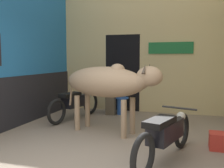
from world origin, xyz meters
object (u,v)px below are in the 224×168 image
object	(u,v)px
motorcycle_far	(75,103)
shopkeeper_seated	(112,90)
motorcycle_near	(165,134)
crate	(223,141)
plastic_stool	(122,105)
cow	(108,83)

from	to	relation	value
motorcycle_far	shopkeeper_seated	distance (m)	1.13
motorcycle_far	shopkeeper_seated	xyz separation A→B (m)	(0.71, 0.84, 0.25)
motorcycle_near	shopkeeper_seated	xyz separation A→B (m)	(-1.73, 2.96, 0.25)
shopkeeper_seated	crate	distance (m)	3.43
shopkeeper_seated	plastic_stool	xyz separation A→B (m)	(0.26, 0.06, -0.42)
cow	motorcycle_far	distance (m)	1.61
crate	motorcycle_far	bearing A→B (deg)	158.14
shopkeeper_seated	crate	world-z (taller)	shopkeeper_seated
plastic_stool	cow	bearing A→B (deg)	-83.72
motorcycle_far	plastic_stool	size ratio (longest dim) A/B	4.12
shopkeeper_seated	plastic_stool	distance (m)	0.49
plastic_stool	crate	world-z (taller)	plastic_stool
plastic_stool	crate	xyz separation A→B (m)	(2.35, -2.23, -0.11)
motorcycle_near	shopkeeper_seated	world-z (taller)	shopkeeper_seated
motorcycle_far	shopkeeper_seated	size ratio (longest dim) A/B	1.54
motorcycle_far	cow	bearing A→B (deg)	-38.13
motorcycle_near	crate	bearing A→B (deg)	42.06
motorcycle_far	crate	size ratio (longest dim) A/B	4.39
motorcycle_near	motorcycle_far	distance (m)	3.23
cow	motorcycle_far	world-z (taller)	cow
cow	plastic_stool	bearing A→B (deg)	96.28
motorcycle_far	plastic_stool	bearing A→B (deg)	42.96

